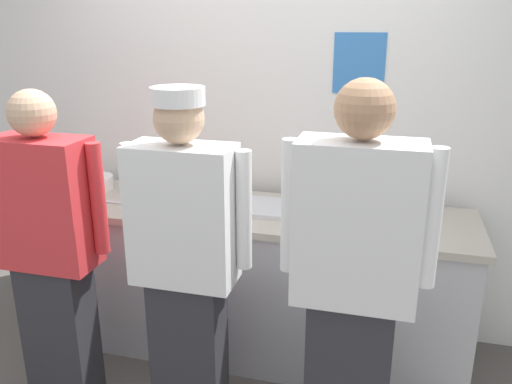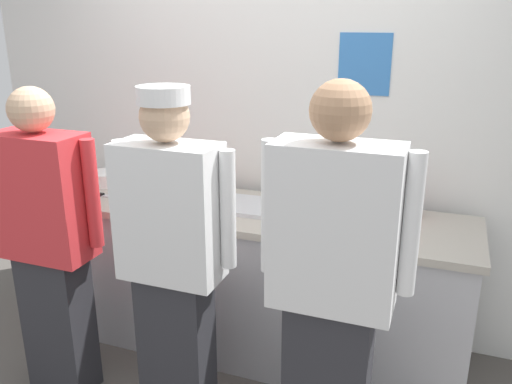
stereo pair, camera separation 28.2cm
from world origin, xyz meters
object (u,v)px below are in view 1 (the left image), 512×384
(chef_near_left, at_px, (50,250))
(plate_stack_front, at_px, (156,196))
(sheet_tray, at_px, (256,207))
(chefs_knife, at_px, (100,200))
(chef_far_right, at_px, (354,281))
(mixing_bowl_steel, at_px, (347,210))
(squeeze_bottle_primary, at_px, (212,191))
(squeeze_bottle_secondary, at_px, (416,196))
(chef_center, at_px, (185,260))
(ramekin_red_sauce, at_px, (130,186))
(ramekin_orange_sauce, at_px, (399,214))
(deli_cup, at_px, (62,195))
(plate_stack_rear, at_px, (96,182))

(chef_near_left, relative_size, plate_stack_front, 6.65)
(plate_stack_front, relative_size, sheet_tray, 0.59)
(sheet_tray, xyz_separation_m, chefs_knife, (-0.94, -0.12, -0.01))
(chef_near_left, bearing_deg, chef_far_right, -1.99)
(mixing_bowl_steel, xyz_separation_m, squeeze_bottle_primary, (-0.79, 0.06, 0.02))
(chef_near_left, relative_size, squeeze_bottle_secondary, 8.49)
(chef_center, bearing_deg, sheet_tray, 78.70)
(sheet_tray, distance_m, ramekin_red_sauce, 0.88)
(chefs_knife, bearing_deg, chef_center, -37.25)
(ramekin_orange_sauce, xyz_separation_m, chefs_knife, (-1.73, -0.17, -0.02))
(plate_stack_front, bearing_deg, mixing_bowl_steel, -1.96)
(squeeze_bottle_secondary, relative_size, deli_cup, 2.06)
(sheet_tray, bearing_deg, ramekin_red_sauce, 171.74)
(squeeze_bottle_secondary, bearing_deg, sheet_tray, -167.65)
(plate_stack_front, height_order, deli_cup, deli_cup)
(plate_stack_front, distance_m, mixing_bowl_steel, 1.14)
(mixing_bowl_steel, relative_size, squeeze_bottle_secondary, 1.77)
(chefs_knife, bearing_deg, ramekin_red_sauce, 74.21)
(chef_near_left, xyz_separation_m, squeeze_bottle_primary, (0.58, 0.74, 0.12))
(chef_near_left, height_order, ramekin_orange_sauce, chef_near_left)
(chef_near_left, xyz_separation_m, mixing_bowl_steel, (1.37, 0.68, 0.09))
(squeeze_bottle_secondary, bearing_deg, ramekin_orange_sauce, -122.76)
(plate_stack_rear, height_order, squeeze_bottle_primary, squeeze_bottle_primary)
(ramekin_orange_sauce, bearing_deg, deli_cup, -172.49)
(squeeze_bottle_primary, distance_m, squeeze_bottle_secondary, 1.16)
(sheet_tray, height_order, squeeze_bottle_secondary, squeeze_bottle_secondary)
(plate_stack_rear, height_order, ramekin_red_sauce, plate_stack_rear)
(chef_near_left, height_order, sheet_tray, chef_near_left)
(plate_stack_front, bearing_deg, sheet_tray, 1.07)
(mixing_bowl_steel, bearing_deg, plate_stack_rear, 174.67)
(squeeze_bottle_primary, xyz_separation_m, squeeze_bottle_secondary, (1.15, 0.18, 0.01))
(deli_cup, xyz_separation_m, chefs_knife, (0.20, 0.08, -0.04))
(mixing_bowl_steel, xyz_separation_m, sheet_tray, (-0.52, 0.05, -0.05))
(chef_far_right, relative_size, squeeze_bottle_secondary, 8.97)
(chef_center, xyz_separation_m, chef_far_right, (0.76, -0.06, 0.03))
(chef_near_left, xyz_separation_m, deli_cup, (-0.29, 0.53, 0.08))
(squeeze_bottle_secondary, height_order, ramekin_red_sauce, squeeze_bottle_secondary)
(sheet_tray, xyz_separation_m, squeeze_bottle_secondary, (0.88, 0.19, 0.08))
(ramekin_red_sauce, relative_size, deli_cup, 1.04)
(mixing_bowl_steel, bearing_deg, deli_cup, -174.91)
(plate_stack_front, xyz_separation_m, plate_stack_rear, (-0.47, 0.11, 0.01))
(chef_near_left, distance_m, ramekin_red_sauce, 0.86)
(chef_center, bearing_deg, mixing_bowl_steel, 45.36)
(chef_far_right, xyz_separation_m, deli_cup, (-1.76, 0.58, 0.03))
(squeeze_bottle_primary, height_order, ramekin_orange_sauce, squeeze_bottle_primary)
(squeeze_bottle_primary, height_order, ramekin_red_sauce, squeeze_bottle_primary)
(chef_center, height_order, plate_stack_rear, chef_center)
(plate_stack_rear, xyz_separation_m, deli_cup, (-0.05, -0.30, 0.01))
(chef_near_left, xyz_separation_m, chef_center, (0.71, 0.01, 0.02))
(ramekin_red_sauce, relative_size, chefs_knife, 0.36)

